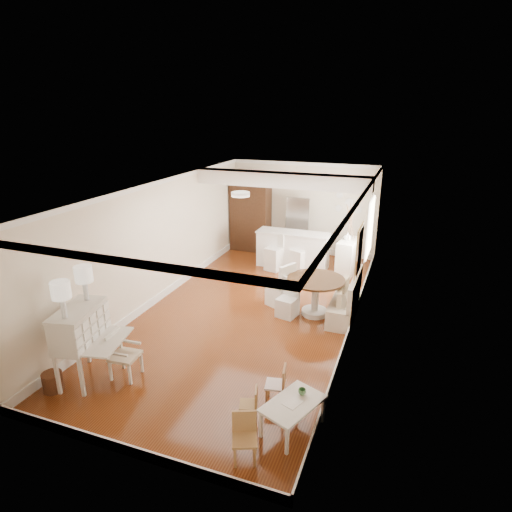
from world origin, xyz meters
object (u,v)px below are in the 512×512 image
Objects in this scene: kids_chair_c at (245,439)px; kids_chair_a at (248,404)px; slip_chair_far at (280,284)px; pantry_cabinet at (251,214)px; slip_chair_near at (288,298)px; wicker_basket at (53,382)px; gustavian_armchair at (125,355)px; bar_stool_left at (274,252)px; dining_table at (315,297)px; bar_stool_right at (299,254)px; kids_chair_b at (275,384)px; breakfast_counter at (293,250)px; kids_table at (293,416)px; fridge at (309,228)px; secretary_bureau at (82,344)px; sideboard at (348,257)px.

kids_chair_a is at bearing 84.56° from kids_chair_c.
slip_chair_far is 0.45× the size of pantry_cabinet.
wicker_basket is at bearing -113.45° from slip_chair_near.
wicker_basket is at bearing 125.84° from gustavian_armchair.
bar_stool_left reaches higher than wicker_basket.
bar_stool_right is at bearing 112.38° from dining_table.
slip_chair_near is at bearing -57.97° from bar_stool_right.
slip_chair_far is at bearing -63.64° from bar_stool_right.
breakfast_counter is (-1.38, 5.87, 0.20)m from kids_chair_b.
bar_stool_right is (-0.89, 6.15, 0.21)m from kids_chair_a.
kids_chair_c is 8.78m from pantry_cabinet.
dining_table is (-0.52, 3.63, 0.20)m from kids_table.
kids_chair_a is at bearing -178.18° from kids_table.
kids_chair_b is at bearing -76.73° from breakfast_counter.
kids_chair_c is at bearing -81.84° from fridge.
breakfast_counter is at bearing 116.40° from slip_chair_near.
dining_table reaches higher than gustavian_armchair.
slip_chair_near is 0.47× the size of fridge.
kids_chair_b is at bearing -2.78° from secretary_bureau.
kids_chair_b reaches higher than kids_chair_a.
kids_chair_c is 0.67× the size of sideboard.
kids_table is at bearing -59.65° from slip_chair_near.
breakfast_counter is at bearing 115.07° from dining_table.
sideboard reaches higher than kids_chair_b.
fridge reaches higher than gustavian_armchair.
breakfast_counter is 1.14× the size of fridge.
bar_stool_right is at bearing 112.60° from slip_chair_near.
kids_table is at bearing 46.50° from slip_chair_far.
kids_chair_c is (3.44, -0.26, 0.17)m from wicker_basket.
pantry_cabinet is (-2.84, 7.47, 0.88)m from kids_chair_a.
pantry_cabinet is at bearing -166.86° from kids_chair_b.
breakfast_counter is (-1.28, 2.74, 0.09)m from dining_table.
kids_chair_c is 0.37× the size of fridge.
fridge reaches higher than wicker_basket.
bar_stool_right is at bearing -149.10° from slip_chair_far.
gustavian_armchair is 0.40× the size of breakfast_counter.
bar_stool_left is at bearing -49.84° from pantry_cabinet.
gustavian_armchair is at bearing -81.95° from bar_stool_left.
kids_chair_a is 3.65m from dining_table.
sideboard is at bearing 92.22° from kids_table.
kids_chair_b is at bearing -55.86° from bar_stool_left.
kids_chair_c is at bearing -11.43° from kids_chair_b.
fridge is 1.73m from sideboard.
secretary_bureau is 2.06× the size of kids_chair_b.
bar_stool_left is 0.45× the size of pantry_cabinet.
kids_chair_a is (-0.66, -0.02, 0.04)m from kids_table.
slip_chair_near is at bearing -153.09° from dining_table.
dining_table is (-0.10, 3.13, 0.11)m from kids_chair_b.
slip_chair_far is at bearing 60.06° from wicker_basket.
pantry_cabinet is (0.37, 7.93, 0.99)m from wicker_basket.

